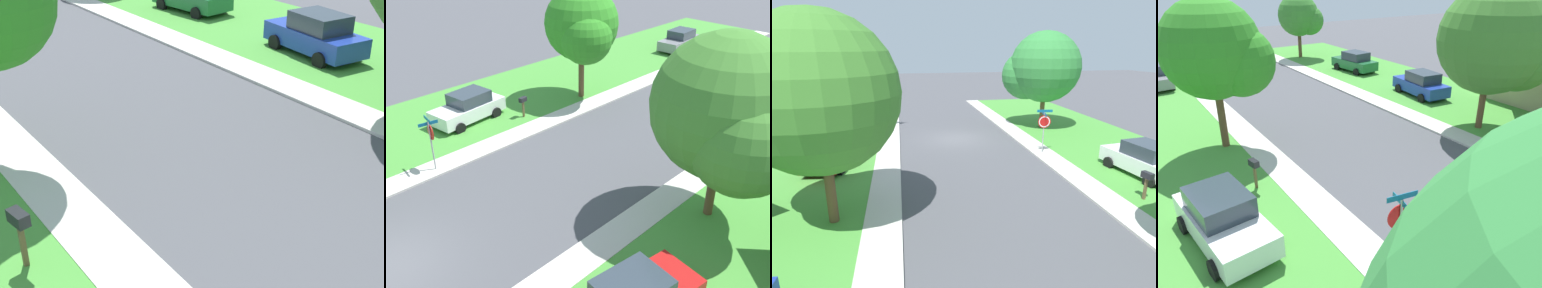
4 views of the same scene
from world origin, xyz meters
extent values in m
cube|color=beige|center=(4.70, 12.00, 0.05)|extent=(1.40, 56.00, 0.10)
cube|color=beige|center=(-4.70, 12.00, 0.05)|extent=(1.40, 56.00, 0.10)
cylinder|color=black|center=(7.25, 26.68, 0.32)|extent=(0.31, 0.66, 0.64)
cylinder|color=black|center=(7.54, 24.03, 0.32)|extent=(0.31, 0.66, 0.64)
cylinder|color=black|center=(9.33, 24.22, 0.32)|extent=(0.31, 0.66, 0.64)
cube|color=#1E389E|center=(8.04, 16.81, 0.70)|extent=(2.22, 4.46, 0.76)
cube|color=#2D3842|center=(8.02, 16.61, 1.42)|extent=(1.80, 2.25, 0.68)
cylinder|color=black|center=(7.28, 18.23, 0.32)|extent=(0.30, 0.66, 0.64)
cylinder|color=black|center=(9.07, 18.05, 0.32)|extent=(0.30, 0.66, 0.64)
cylinder|color=black|center=(7.02, 15.57, 0.32)|extent=(0.30, 0.66, 0.64)
cylinder|color=black|center=(8.81, 15.39, 0.32)|extent=(0.30, 0.66, 0.64)
cube|color=brown|center=(-6.19, 11.17, 0.53)|extent=(0.10, 0.10, 1.05)
cube|color=black|center=(-6.19, 11.17, 1.18)|extent=(0.31, 0.51, 0.26)
camera|label=1|loc=(-8.50, 2.65, 7.01)|focal=50.86mm
camera|label=2|loc=(13.24, -4.00, 11.44)|focal=42.39mm
camera|label=3|loc=(3.82, 21.99, 6.36)|focal=30.22mm
camera|label=4|loc=(-10.12, -1.49, 7.84)|focal=34.51mm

